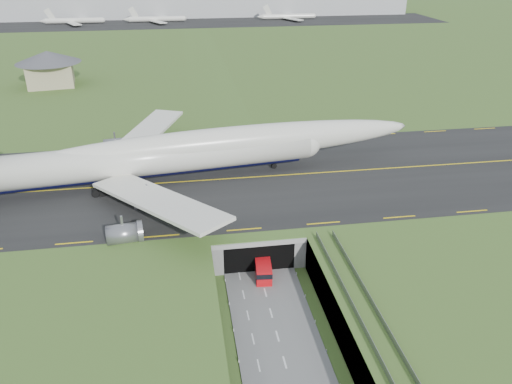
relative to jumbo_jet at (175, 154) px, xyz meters
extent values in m
plane|color=#445E25|center=(13.10, -34.28, -11.75)|extent=(900.00, 900.00, 0.00)
cube|color=gray|center=(13.10, -34.28, -8.75)|extent=(800.00, 800.00, 6.00)
cube|color=slate|center=(13.10, -41.78, -11.65)|extent=(12.00, 75.00, 0.20)
cube|color=black|center=(13.10, -1.28, -5.66)|extent=(800.00, 44.00, 0.18)
cube|color=gray|center=(13.10, -15.28, -6.25)|extent=(16.00, 22.00, 1.00)
cube|color=gray|center=(6.10, -15.28, -8.75)|extent=(2.00, 22.00, 6.00)
cube|color=gray|center=(20.10, -15.28, -8.75)|extent=(2.00, 22.00, 6.00)
cube|color=black|center=(13.10, -20.28, -9.25)|extent=(12.00, 12.00, 5.00)
cube|color=#A8A8A3|center=(13.10, -26.33, -6.15)|extent=(17.00, 0.50, 0.80)
cube|color=#A8A8A3|center=(24.10, -52.78, -5.95)|extent=(3.00, 53.00, 0.50)
cube|color=gray|center=(22.70, -52.78, -5.20)|extent=(0.06, 53.00, 1.00)
cube|color=gray|center=(25.50, -52.78, -5.20)|extent=(0.06, 53.00, 1.00)
cylinder|color=#A8A8A3|center=(24.10, -50.28, -8.95)|extent=(0.90, 0.90, 5.60)
cylinder|color=#A8A8A3|center=(24.10, -38.28, -8.95)|extent=(0.90, 0.90, 5.60)
cylinder|color=silver|center=(-7.31, -0.89, -0.33)|extent=(71.60, 15.30, 6.71)
sphere|color=silver|center=(28.09, 3.43, -0.33)|extent=(7.33, 7.33, 6.58)
ellipsoid|color=silver|center=(11.81, 1.44, 1.18)|extent=(81.11, 15.93, 7.05)
ellipsoid|color=black|center=(27.05, 3.30, 0.51)|extent=(5.02, 3.48, 2.35)
cylinder|color=black|center=(-7.31, -0.89, -2.95)|extent=(67.59, 11.00, 2.82)
cube|color=silver|center=(-7.26, 16.02, -1.38)|extent=(19.06, 31.80, 2.82)
cube|color=silver|center=(-3.19, -17.29, -1.38)|extent=(24.76, 29.53, 2.82)
cylinder|color=slate|center=(-7.76, 9.09, -4.63)|extent=(5.83, 4.10, 3.46)
cylinder|color=slate|center=(-14.01, 19.42, -4.63)|extent=(5.83, 4.10, 3.46)
cylinder|color=slate|center=(-5.35, -10.69, -4.63)|extent=(5.83, 4.10, 3.46)
cylinder|color=slate|center=(-8.93, -22.22, -4.63)|extent=(5.83, 4.10, 3.46)
cylinder|color=black|center=(21.01, 2.56, -5.00)|extent=(1.21, 0.66, 1.15)
cube|color=black|center=(-11.99, -1.46, -4.84)|extent=(7.14, 8.05, 1.47)
cube|color=red|center=(13.53, -27.41, -10.19)|extent=(3.16, 7.00, 2.72)
cube|color=black|center=(13.53, -27.41, -9.65)|extent=(3.23, 7.09, 0.91)
cube|color=black|center=(13.53, -27.41, -11.33)|extent=(2.94, 6.53, 0.45)
cylinder|color=black|center=(12.15, -29.56, -11.25)|extent=(0.39, 0.84, 0.81)
cylinder|color=black|center=(12.57, -25.05, -11.25)|extent=(0.39, 0.84, 0.81)
cylinder|color=black|center=(14.49, -29.78, -11.25)|extent=(0.39, 0.84, 0.81)
cylinder|color=black|center=(14.92, -25.27, -11.25)|extent=(0.39, 0.84, 0.81)
cube|color=tan|center=(-41.71, 85.80, -1.83)|extent=(16.75, 16.75, 7.85)
cone|color=#4C4C51|center=(-41.71, 85.80, 4.05)|extent=(24.56, 24.56, 3.92)
cube|color=#B2B2B2|center=(13.10, 265.72, 1.75)|extent=(300.00, 22.00, 15.00)
cube|color=black|center=(13.10, 235.72, -5.61)|extent=(320.00, 50.00, 0.08)
cylinder|color=silver|center=(-59.29, 240.72, -3.57)|extent=(34.00, 3.20, 3.20)
cylinder|color=silver|center=(-9.20, 240.72, -3.57)|extent=(34.00, 3.20, 3.20)
cylinder|color=silver|center=(75.74, 240.72, -3.57)|extent=(34.00, 3.20, 3.20)
ellipsoid|color=#4F5F5C|center=(133.10, 395.72, -15.75)|extent=(260.00, 91.00, 44.00)
ellipsoid|color=#4F5F5C|center=(333.10, 395.72, -15.75)|extent=(180.00, 63.00, 60.00)
camera|label=1|loc=(1.76, -95.18, 37.94)|focal=35.00mm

